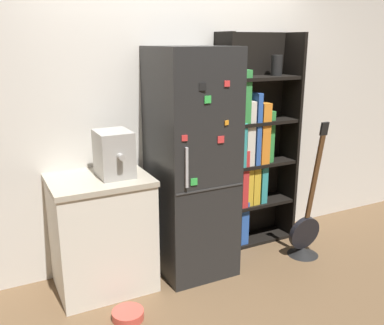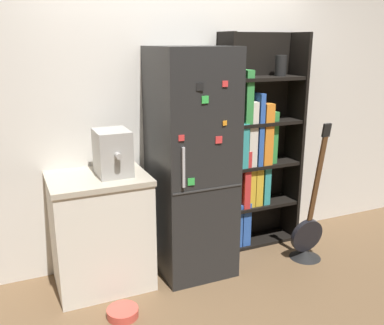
% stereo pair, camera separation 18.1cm
% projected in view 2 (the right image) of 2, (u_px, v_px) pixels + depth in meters
% --- Properties ---
extents(ground_plane, '(16.00, 16.00, 0.00)m').
position_uv_depth(ground_plane, '(197.00, 272.00, 3.61)').
color(ground_plane, brown).
extents(wall_back, '(8.00, 0.05, 2.60)m').
position_uv_depth(wall_back, '(175.00, 111.00, 3.67)').
color(wall_back, silver).
rests_on(wall_back, ground_plane).
extents(refrigerator, '(0.59, 0.67, 1.84)m').
position_uv_depth(refrigerator, '(191.00, 164.00, 3.46)').
color(refrigerator, black).
rests_on(refrigerator, ground_plane).
extents(bookshelf, '(0.77, 0.30, 1.95)m').
position_uv_depth(bookshelf, '(251.00, 152.00, 3.91)').
color(bookshelf, black).
rests_on(bookshelf, ground_plane).
extents(kitchen_counter, '(0.74, 0.59, 0.90)m').
position_uv_depth(kitchen_counter, '(101.00, 231.00, 3.34)').
color(kitchen_counter, silver).
rests_on(kitchen_counter, ground_plane).
extents(espresso_machine, '(0.25, 0.36, 0.34)m').
position_uv_depth(espresso_machine, '(113.00, 153.00, 3.20)').
color(espresso_machine, '#A5A39E').
rests_on(espresso_machine, kitchen_counter).
extents(guitar, '(0.31, 0.29, 1.25)m').
position_uv_depth(guitar, '(307.00, 239.00, 3.80)').
color(guitar, black).
rests_on(guitar, ground_plane).
extents(pet_bowl, '(0.22, 0.22, 0.06)m').
position_uv_depth(pet_bowl, '(123.00, 312.00, 3.02)').
color(pet_bowl, '#D84C3F').
rests_on(pet_bowl, ground_plane).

